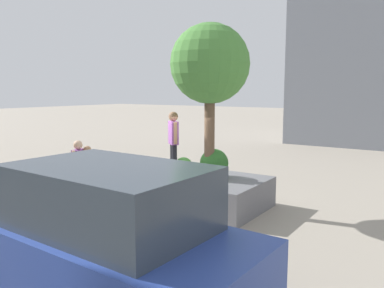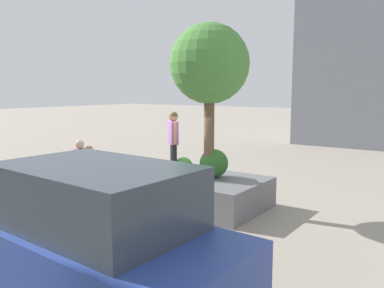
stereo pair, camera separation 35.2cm
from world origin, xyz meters
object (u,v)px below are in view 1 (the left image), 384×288
planter_ledge (192,190)px  passerby_with_bag (88,167)px  sedan_parked (102,241)px  bystander_watching (47,188)px  skateboard (174,173)px  skateboarder (173,138)px  plaza_tree (210,65)px  pedestrian_crossing (79,165)px

planter_ledge → passerby_with_bag: (3.09, 1.07, 0.49)m
sedan_parked → bystander_watching: size_ratio=2.98×
planter_ledge → skateboard: skateboard is taller
skateboard → bystander_watching: bystander_watching is taller
planter_ledge → bystander_watching: 3.95m
skateboarder → bystander_watching: size_ratio=1.06×
plaza_tree → skateboarder: bearing=13.3°
skateboard → skateboarder: bearing=-90.0°
planter_ledge → pedestrian_crossing: 3.54m
pedestrian_crossing → passerby_with_bag: 0.29m
planter_ledge → sedan_parked: (-2.12, 5.43, 0.72)m
pedestrian_crossing → sedan_parked: bearing=142.3°
skateboarder → pedestrian_crossing: skateboarder is taller
sedan_parked → pedestrian_crossing: size_ratio=2.79×
skateboarder → bystander_watching: (1.38, 3.18, -0.96)m
sedan_parked → passerby_with_bag: 6.80m
passerby_with_bag → skateboarder: bearing=-163.4°
plaza_tree → skateboarder: (1.03, 0.24, -1.98)m
skateboard → bystander_watching: 3.47m
bystander_watching → pedestrian_crossing: (1.42, -2.17, 0.06)m
skateboard → sedan_parked: size_ratio=0.17×
planter_ledge → skateboard: bearing=32.8°
skateboarder → pedestrian_crossing: bearing=19.9°
passerby_with_bag → bystander_watching: bearing=118.0°
planter_ledge → skateboard: (0.44, 0.28, 0.47)m
plaza_tree → pedestrian_crossing: bearing=18.2°
skateboard → planter_ledge: bearing=-147.2°
planter_ledge → bystander_watching: size_ratio=2.50×
skateboard → passerby_with_bag: bearing=16.6°
pedestrian_crossing → skateboard: bearing=-160.1°
plaza_tree → sedan_parked: (-1.53, 5.40, -2.75)m
planter_ledge → skateboarder: (0.44, 0.28, 1.49)m
bystander_watching → pedestrian_crossing: pedestrian_crossing is taller
skateboarder → bystander_watching: skateboarder is taller
sedan_parked → pedestrian_crossing: bearing=-37.7°
plaza_tree → bystander_watching: bearing=54.8°
bystander_watching → passerby_with_bag: bearing=-62.0°
planter_ledge → skateboarder: skateboarder is taller
passerby_with_bag → planter_ledge: bearing=-160.9°
plaza_tree → skateboard: 3.18m
skateboard → pedestrian_crossing: size_ratio=0.47×
skateboard → plaza_tree: bearing=-166.7°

